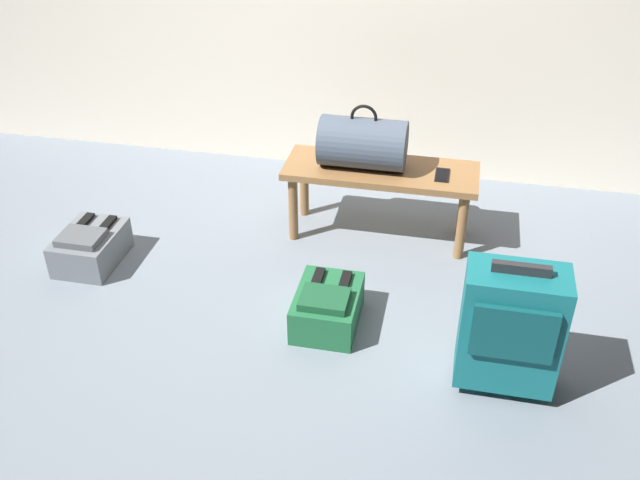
{
  "coord_description": "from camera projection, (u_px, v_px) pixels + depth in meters",
  "views": [
    {
      "loc": [
        0.76,
        -2.45,
        2.09
      ],
      "look_at": [
        0.18,
        0.29,
        0.25
      ],
      "focal_mm": 39.56,
      "sensor_mm": 36.0,
      "label": 1
    }
  ],
  "objects": [
    {
      "name": "suitcase_upright_teal",
      "position": [
        510.0,
        327.0,
        2.73
      ],
      "size": [
        0.39,
        0.24,
        0.6
      ],
      "color": "#14666B",
      "rests_on": "ground"
    },
    {
      "name": "cell_phone",
      "position": [
        442.0,
        175.0,
        3.56
      ],
      "size": [
        0.07,
        0.14,
        0.01
      ],
      "color": "black",
      "rests_on": "bench"
    },
    {
      "name": "ground_plane",
      "position": [
        269.0,
        314.0,
        3.28
      ],
      "size": [
        6.6,
        6.6,
        0.0
      ],
      "primitive_type": "plane",
      "color": "slate"
    },
    {
      "name": "duffel_bag_slate",
      "position": [
        363.0,
        143.0,
        3.58
      ],
      "size": [
        0.44,
        0.26,
        0.34
      ],
      "color": "#475160",
      "rests_on": "bench"
    },
    {
      "name": "bench",
      "position": [
        381.0,
        179.0,
        3.67
      ],
      "size": [
        1.0,
        0.36,
        0.41
      ],
      "color": "olive",
      "rests_on": "ground"
    },
    {
      "name": "backpack_green",
      "position": [
        327.0,
        307.0,
        3.17
      ],
      "size": [
        0.28,
        0.38,
        0.21
      ],
      "color": "#1E6038",
      "rests_on": "ground"
    },
    {
      "name": "backpack_grey",
      "position": [
        90.0,
        246.0,
        3.59
      ],
      "size": [
        0.28,
        0.38,
        0.21
      ],
      "color": "slate",
      "rests_on": "ground"
    }
  ]
}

